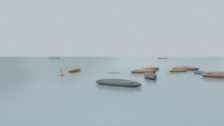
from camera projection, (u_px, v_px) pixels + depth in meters
name	position (u px, v px, depth m)	size (l,w,h in m)	color
ground_plane	(125.00, 56.00, 1504.61)	(6000.00, 6000.00, 0.00)	#476066
mountain_1	(63.00, 41.00, 1892.63)	(1135.22, 1135.22, 281.49)	#4C5B56
mountain_2	(165.00, 35.00, 2262.68)	(1326.89, 1326.89, 475.91)	slate
rowboat_0	(117.00, 83.00, 16.87)	(4.38, 3.06, 0.66)	#2D2826
rowboat_1	(222.00, 75.00, 22.96)	(4.62, 3.18, 0.83)	#4C3323
rowboat_2	(178.00, 71.00, 31.90)	(3.62, 2.55, 0.51)	brown
rowboat_3	(144.00, 71.00, 29.73)	(4.28, 2.25, 0.69)	brown
rowboat_4	(201.00, 73.00, 27.97)	(1.68, 3.44, 0.44)	navy
rowboat_5	(150.00, 76.00, 22.76)	(1.32, 4.40, 0.75)	#2D2826
rowboat_7	(151.00, 69.00, 35.83)	(4.08, 3.46, 0.62)	brown
rowboat_8	(186.00, 69.00, 35.56)	(4.74, 1.98, 0.76)	#4C3323
rowboat_9	(75.00, 70.00, 32.53)	(1.85, 4.49, 0.65)	brown
ferry_0	(54.00, 58.00, 195.68)	(9.96, 4.48, 2.54)	brown
ferry_1	(163.00, 58.00, 193.60)	(8.96, 5.16, 2.54)	brown
mooring_buoy	(62.00, 75.00, 25.47)	(0.45, 0.45, 0.90)	#DB4C1E
weed_patch_0	(113.00, 73.00, 29.70)	(1.82, 2.73, 0.14)	#2D5628
weed_patch_2	(174.00, 74.00, 27.79)	(2.51, 1.79, 0.14)	#2D5628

